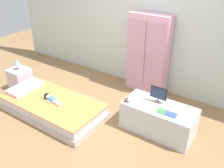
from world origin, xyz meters
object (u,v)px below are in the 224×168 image
table_lamp (17,63)px  tv_monitor (158,94)px  book_blue (171,114)px  nightstand (20,79)px  tv_stand (158,119)px  rocking_horse_toy (127,99)px  bed (53,107)px  wardrobe (148,54)px  book_green (162,111)px  doll (50,98)px

table_lamp → tv_monitor: tv_monitor is taller
table_lamp → book_blue: (2.93, 0.20, -0.10)m
nightstand → tv_stand: 2.74m
tv_monitor → rocking_horse_toy: tv_monitor is taller
table_lamp → bed: bearing=-12.1°
wardrobe → book_green: 1.40m
rocking_horse_toy → book_blue: (0.65, 0.06, -0.04)m
bed → book_blue: book_blue is taller
nightstand → table_lamp: bearing=-90.0°
nightstand → wardrobe: size_ratio=0.29×
doll → bed: bearing=23.3°
bed → doll: size_ratio=4.30×
tv_monitor → book_blue: size_ratio=1.60×
tv_stand → book_blue: bearing=-27.7°
tv_monitor → doll: bearing=-157.4°
book_green → table_lamp: bearing=-175.8°
wardrobe → doll: bearing=-120.2°
tv_monitor → book_green: tv_monitor is taller
tv_monitor → book_green: 0.28m
tv_stand → rocking_horse_toy: rocking_horse_toy is taller
table_lamp → tv_monitor: bearing=8.6°
rocking_horse_toy → tv_monitor: bearing=34.9°
book_blue → bed: bearing=-166.3°
wardrobe → book_green: size_ratio=12.01×
rocking_horse_toy → book_green: bearing=6.9°
nightstand → wardrobe: 2.46m
tv_stand → nightstand: bearing=-173.4°
tv_monitor → book_green: (0.15, -0.19, -0.13)m
tv_stand → book_green: 0.26m
book_green → doll: bearing=-165.1°
table_lamp → book_blue: bearing=4.0°
bed → tv_stand: size_ratio=1.62×
doll → nightstand: (-1.09, 0.25, -0.09)m
table_lamp → book_green: table_lamp is taller
table_lamp → tv_monitor: size_ratio=0.81×
doll → wardrobe: (0.92, 1.58, 0.43)m
doll → table_lamp: size_ratio=1.96×
wardrobe → rocking_horse_toy: bearing=-76.8°
tv_stand → tv_monitor: bearing=130.3°
rocking_horse_toy → bed: bearing=-161.9°
nightstand → book_blue: size_ratio=2.69×
wardrobe → tv_stand: bearing=-54.7°
doll → book_green: size_ratio=3.25×
table_lamp → tv_stand: (2.72, 0.32, -0.33)m
bed → nightstand: size_ratio=4.08×
bed → rocking_horse_toy: 1.28m
bed → wardrobe: size_ratio=1.16×
rocking_horse_toy → book_blue: rocking_horse_toy is taller
table_lamp → rocking_horse_toy: (2.28, 0.14, -0.06)m
table_lamp → tv_monitor: (2.65, 0.40, 0.03)m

